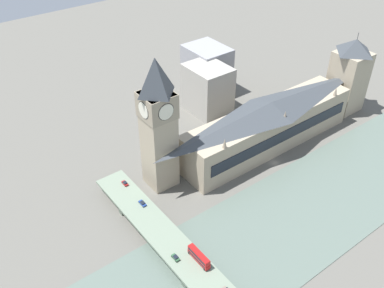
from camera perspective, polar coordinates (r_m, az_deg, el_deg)
The scene contains 12 objects.
ground_plane at distance 233.13m, azimuth 10.92°, elevation -2.49°, with size 600.00×600.00×0.00m, color #605E56.
river_water at distance 218.35m, azimuth 17.24°, elevation -6.77°, with size 54.80×360.00×0.30m, color slate.
parliament_hall at distance 237.38m, azimuth 10.21°, elevation 2.57°, with size 22.57×108.07×28.15m.
clock_tower at distance 196.00m, azimuth -4.56°, elevation 2.96°, with size 14.69×14.69×67.94m.
victoria_tower at distance 280.91m, azimuth 20.15°, elevation 8.59°, with size 18.46×18.46×50.31m.
road_bridge at distance 173.31m, azimuth 0.54°, elevation -16.69°, with size 141.61×14.17×6.13m.
double_decker_bus_mid at distance 173.17m, azimuth 0.93°, elevation -14.77°, with size 11.73×2.47×4.61m.
car_northbound_mid at distance 197.31m, azimuth -6.62°, elevation -7.85°, with size 4.40×1.90×1.33m.
car_northbound_tail at distance 208.57m, azimuth -8.92°, elevation -5.19°, with size 3.99×1.80×1.37m.
car_southbound_mid at distance 175.31m, azimuth -2.21°, elevation -14.89°, with size 3.83×1.83×1.42m.
city_block_west at distance 266.57m, azimuth 2.09°, elevation 7.38°, with size 26.99×22.08×29.81m.
city_block_center at distance 288.59m, azimuth 1.98°, elevation 9.91°, with size 28.13×23.22×31.17m.
Camera 1 is at (-116.00, 142.91, 143.09)m, focal length 40.00 mm.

